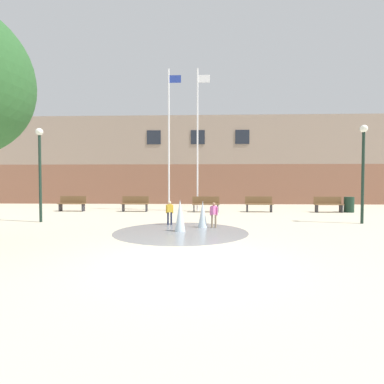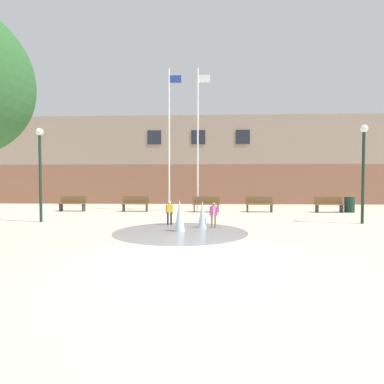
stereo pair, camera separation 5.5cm
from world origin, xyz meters
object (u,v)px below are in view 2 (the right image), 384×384
object	(u,v)px
park_bench_far_left	(73,203)
lamp_post_right_lane	(363,160)
child_in_fountain	(214,213)
flagpole_left	(170,136)
lamp_post_left_lane	(40,161)
trash_can	(350,205)
child_with_pink_shirt	(169,211)
park_bench_under_right_flagpole	(259,204)
park_bench_left_of_flagpoles	(135,203)
flagpole_right	(198,136)
park_bench_near_trashcan	(329,204)
park_bench_under_left_flagpole	(206,204)

from	to	relation	value
park_bench_far_left	lamp_post_right_lane	xyz separation A→B (m)	(14.71, -4.84, 2.23)
child_in_fountain	lamp_post_right_lane	world-z (taller)	lamp_post_right_lane
flagpole_left	lamp_post_right_lane	distance (m)	10.50
lamp_post_left_lane	trash_can	xyz separation A→B (m)	(15.73, 4.78, -2.23)
child_with_pink_shirt	trash_can	distance (m)	11.30
park_bench_far_left	child_in_fountain	world-z (taller)	child_in_fountain
child_in_fountain	trash_can	xyz separation A→B (m)	(8.11, 6.18, -0.13)
park_bench_under_right_flagpole	child_with_pink_shirt	xyz separation A→B (m)	(-4.70, -5.44, 0.10)
park_bench_left_of_flagpoles	flagpole_right	world-z (taller)	flagpole_right
child_in_fountain	child_with_pink_shirt	distance (m)	1.96
park_bench_under_right_flagpole	flagpole_right	xyz separation A→B (m)	(-3.62, 0.53, 4.09)
trash_can	flagpole_right	bearing A→B (deg)	176.39
flagpole_left	child_with_pink_shirt	bearing A→B (deg)	-83.56
park_bench_far_left	park_bench_under_right_flagpole	size ratio (longest dim) A/B	1.00
lamp_post_right_lane	flagpole_right	bearing A→B (deg)	143.12
trash_can	park_bench_near_trashcan	bearing A→B (deg)	-177.43
child_with_pink_shirt	park_bench_far_left	bearing A→B (deg)	127.28
flagpole_left	lamp_post_right_lane	xyz separation A→B (m)	(8.85, -5.33, -1.86)
child_in_fountain	flagpole_right	distance (m)	7.86
park_bench_near_trashcan	child_in_fountain	world-z (taller)	child_in_fountain
park_bench_under_left_flagpole	trash_can	xyz separation A→B (m)	(8.36, 0.13, -0.03)
park_bench_under_left_flagpole	child_with_pink_shirt	bearing A→B (deg)	-106.40
flagpole_right	lamp_post_right_lane	size ratio (longest dim) A/B	2.06
park_bench_near_trashcan	park_bench_far_left	bearing A→B (deg)	179.55
park_bench_near_trashcan	child_in_fountain	xyz separation A→B (m)	(-6.90, -6.12, 0.10)
park_bench_under_right_flagpole	park_bench_far_left	bearing A→B (deg)	179.79
park_bench_left_of_flagpoles	park_bench_under_right_flagpole	distance (m)	7.38
park_bench_left_of_flagpoles	park_bench_under_left_flagpole	bearing A→B (deg)	-2.19
park_bench_under_right_flagpole	child_with_pink_shirt	world-z (taller)	child_with_pink_shirt
park_bench_under_left_flagpole	park_bench_near_trashcan	xyz separation A→B (m)	(7.15, 0.07, 0.00)
park_bench_left_of_flagpoles	park_bench_under_left_flagpole	xyz separation A→B (m)	(4.24, -0.16, 0.00)
park_bench_left_of_flagpoles	trash_can	world-z (taller)	park_bench_left_of_flagpoles
park_bench_under_right_flagpole	child_with_pink_shirt	size ratio (longest dim) A/B	1.62
lamp_post_left_lane	park_bench_under_right_flagpole	bearing A→B (deg)	24.58
flagpole_left	lamp_post_left_lane	world-z (taller)	flagpole_left
child_with_pink_shirt	lamp_post_left_lane	distance (m)	6.21
park_bench_far_left	flagpole_right	world-z (taller)	flagpole_right
park_bench_under_left_flagpole	child_in_fountain	distance (m)	6.06
child_in_fountain	flagpole_right	bearing A→B (deg)	-134.98
park_bench_far_left	park_bench_near_trashcan	distance (m)	15.23
park_bench_near_trashcan	trash_can	bearing A→B (deg)	2.57
park_bench_far_left	park_bench_under_right_flagpole	world-z (taller)	same
park_bench_far_left	park_bench_near_trashcan	bearing A→B (deg)	-0.45
park_bench_far_left	park_bench_under_right_flagpole	xyz separation A→B (m)	(11.22, -0.04, 0.00)
park_bench_under_right_flagpole	child_in_fountain	world-z (taller)	child_in_fountain
child_in_fountain	trash_can	distance (m)	10.20
park_bench_under_left_flagpole	lamp_post_right_lane	distance (m)	8.39
park_bench_under_left_flagpole	child_with_pink_shirt	size ratio (longest dim) A/B	1.62
park_bench_under_left_flagpole	flagpole_right	size ratio (longest dim) A/B	0.19
park_bench_far_left	park_bench_near_trashcan	size ratio (longest dim) A/B	1.00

